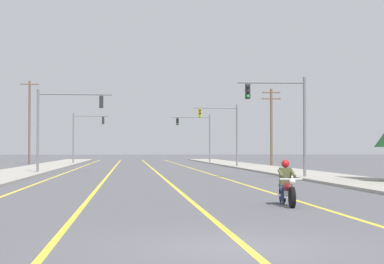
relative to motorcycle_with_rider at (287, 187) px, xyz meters
The scene contains 15 objects.
ground_plane 8.81m from the motorcycle_with_rider, 110.31° to the right, with size 400.00×400.00×0.00m, color #515156.
lane_stripe_center 36.87m from the motorcycle_with_rider, 94.45° to the left, with size 0.16×100.00×0.01m, color yellow.
lane_stripe_left 37.32m from the motorcycle_with_rider, 99.93° to the left, with size 0.16×100.00×0.01m, color yellow.
lane_stripe_right 36.77m from the motorcycle_with_rider, 88.72° to the left, with size 0.16×100.00×0.01m, color yellow.
lane_stripe_far_left 38.04m from the motorcycle_with_rider, 104.90° to the left, with size 0.16×100.00×0.01m, color yellow.
sidewalk_kerb_right 32.54m from the motorcycle_with_rider, 77.40° to the left, with size 4.40×110.00×0.14m, color #9E998E.
sidewalk_kerb_left 34.39m from the motorcycle_with_rider, 112.57° to the left, with size 4.40×110.00×0.14m, color #9E998E.
motorcycle_with_rider is the anchor object (origin of this frame).
traffic_signal_near_right 18.77m from the motorcycle_with_rider, 75.95° to the left, with size 4.18×0.45×6.20m.
traffic_signal_near_left 29.44m from the motorcycle_with_rider, 110.18° to the left, with size 5.50×0.41×6.20m.
traffic_signal_mid_right 41.94m from the motorcycle_with_rider, 84.08° to the left, with size 4.44×0.50×6.20m.
traffic_signal_mid_left 59.06m from the motorcycle_with_rider, 100.33° to the left, with size 4.30×0.45×6.20m.
traffic_signal_far_right 60.29m from the motorcycle_with_rider, 86.38° to the left, with size 4.98×0.57×6.20m.
utility_pole_right_far 46.48m from the motorcycle_with_rider, 77.73° to the left, with size 2.03×0.26×8.14m.
utility_pole_left_far 59.08m from the motorcycle_with_rider, 106.56° to the left, with size 2.15×0.26×9.90m.
Camera 1 is at (-1.94, -11.46, 1.79)m, focal length 59.07 mm.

